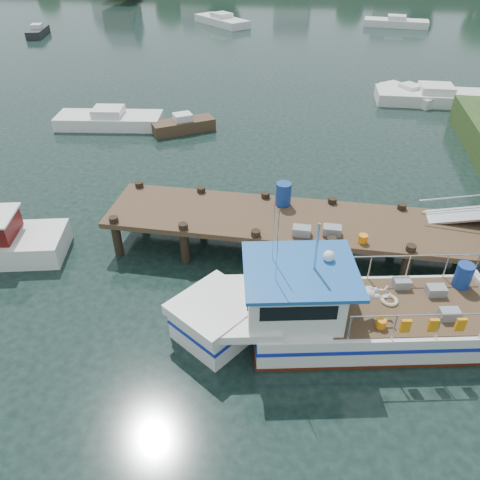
% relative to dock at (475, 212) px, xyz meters
% --- Properties ---
extents(ground_plane, '(160.00, 160.00, 0.00)m').
position_rel_dock_xyz_m(ground_plane, '(-6.51, -0.01, -2.24)').
color(ground_plane, black).
extents(dock, '(16.60, 3.00, 4.78)m').
position_rel_dock_xyz_m(dock, '(0.00, 0.00, 0.00)').
color(dock, '#473322').
rests_on(dock, ground).
extents(lobster_boat, '(9.72, 4.40, 4.65)m').
position_rel_dock_xyz_m(lobster_boat, '(-4.42, -4.00, -1.40)').
color(lobster_boat, silver).
rests_on(lobster_boat, ground).
extents(moored_rowboat, '(3.60, 2.90, 1.02)m').
position_rel_dock_xyz_m(moored_rowboat, '(-12.83, 10.49, -1.86)').
color(moored_rowboat, '#473322').
rests_on(moored_rowboat, ground).
extents(moored_far, '(6.92, 2.95, 1.14)m').
position_rel_dock_xyz_m(moored_far, '(2.13, 43.43, -1.82)').
color(moored_far, silver).
rests_on(moored_far, ground).
extents(moored_a, '(6.22, 2.83, 1.10)m').
position_rel_dock_xyz_m(moored_a, '(-17.25, 10.48, -1.83)').
color(moored_a, silver).
rests_on(moored_a, ground).
extents(moored_b, '(3.94, 4.34, 0.97)m').
position_rel_dock_xyz_m(moored_b, '(0.52, 18.49, -1.88)').
color(moored_b, silver).
rests_on(moored_b, ground).
extents(moored_c, '(7.49, 2.79, 1.17)m').
position_rel_dock_xyz_m(moored_c, '(2.06, 17.95, -1.81)').
color(moored_c, silver).
rests_on(moored_c, ground).
extents(moored_d, '(7.03, 6.78, 1.24)m').
position_rel_dock_xyz_m(moored_d, '(-16.83, 41.12, -1.78)').
color(moored_d, silver).
rests_on(moored_d, ground).
extents(moored_e, '(2.39, 4.31, 1.13)m').
position_rel_dock_xyz_m(moored_e, '(-34.01, 32.43, -1.82)').
color(moored_e, black).
rests_on(moored_e, ground).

